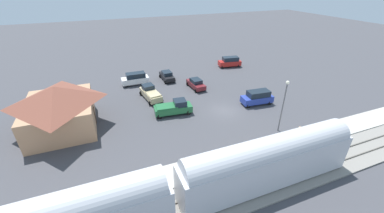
{
  "coord_description": "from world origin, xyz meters",
  "views": [
    {
      "loc": [
        -27.04,
        16.1,
        17.6
      ],
      "look_at": [
        1.4,
        4.73,
        1.0
      ],
      "focal_mm": 22.25,
      "sensor_mm": 36.0,
      "label": 1
    }
  ],
  "objects": [
    {
      "name": "ground_plane",
      "position": [
        0.0,
        0.0,
        0.0
      ],
      "size": [
        200.0,
        200.0,
        0.0
      ],
      "primitive_type": "plane",
      "color": "#424247"
    },
    {
      "name": "railway_track",
      "position": [
        -14.0,
        0.0,
        0.09
      ],
      "size": [
        4.8,
        70.0,
        0.3
      ],
      "color": "gray",
      "rests_on": "ground"
    },
    {
      "name": "platform",
      "position": [
        -10.0,
        0.0,
        0.15
      ],
      "size": [
        3.2,
        46.0,
        0.3
      ],
      "color": "#B7B2A8",
      "rests_on": "ground"
    },
    {
      "name": "station_building",
      "position": [
        4.0,
        22.0,
        3.09
      ],
      "size": [
        10.59,
        8.65,
        5.95
      ],
      "color": "tan",
      "rests_on": "ground"
    },
    {
      "name": "pedestrian_on_platform",
      "position": [
        -9.76,
        -4.74,
        1.28
      ],
      "size": [
        0.36,
        0.36,
        1.71
      ],
      "color": "brown",
      "rests_on": "platform"
    },
    {
      "name": "sedan_maroon",
      "position": [
        9.36,
        0.77,
        0.88
      ],
      "size": [
        4.62,
        2.51,
        1.74
      ],
      "color": "maroon",
      "rests_on": "ground"
    },
    {
      "name": "pickup_green",
      "position": [
        2.0,
        7.33,
        1.03
      ],
      "size": [
        2.5,
        5.57,
        2.14
      ],
      "color": "#236638",
      "rests_on": "ground"
    },
    {
      "name": "sedan_black",
      "position": [
        15.08,
        4.5,
        0.88
      ],
      "size": [
        4.55,
        2.37,
        1.74
      ],
      "color": "black",
      "rests_on": "ground"
    },
    {
      "name": "suv_white",
      "position": [
        15.18,
        10.56,
        1.15
      ],
      "size": [
        2.01,
        4.92,
        2.22
      ],
      "color": "white",
      "rests_on": "ground"
    },
    {
      "name": "pickup_tan",
      "position": [
        8.18,
        9.35,
        1.03
      ],
      "size": [
        5.62,
        3.07,
        2.14
      ],
      "color": "#C6B284",
      "rests_on": "ground"
    },
    {
      "name": "suv_red",
      "position": [
        17.5,
        -10.82,
        1.15
      ],
      "size": [
        2.74,
        5.16,
        2.22
      ],
      "color": "red",
      "rests_on": "ground"
    },
    {
      "name": "suv_blue",
      "position": [
        0.17,
        -5.83,
        1.15
      ],
      "size": [
        2.38,
        5.05,
        2.22
      ],
      "color": "#283D9E",
      "rests_on": "ground"
    },
    {
      "name": "light_pole_near_platform",
      "position": [
        -7.2,
        -3.96,
        4.47
      ],
      "size": [
        0.44,
        0.44,
        7.01
      ],
      "color": "#515156",
      "rests_on": "ground"
    }
  ]
}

